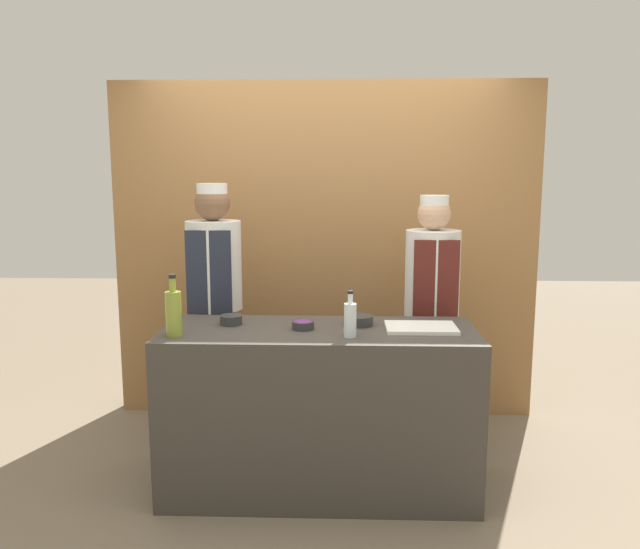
{
  "coord_description": "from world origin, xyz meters",
  "views": [
    {
      "loc": [
        0.11,
        -3.3,
        1.76
      ],
      "look_at": [
        0.0,
        0.13,
        1.21
      ],
      "focal_mm": 35.0,
      "sensor_mm": 36.0,
      "label": 1
    }
  ],
  "objects": [
    {
      "name": "bottle_oil",
      "position": [
        -0.75,
        -0.17,
        1.05
      ],
      "size": [
        0.08,
        0.08,
        0.32
      ],
      "color": "olive",
      "rests_on": "counter"
    },
    {
      "name": "counter",
      "position": [
        0.0,
        0.0,
        0.46
      ],
      "size": [
        1.71,
        0.65,
        0.93
      ],
      "color": "#3D3833",
      "rests_on": "ground_plane"
    },
    {
      "name": "sauce_bowl_green",
      "position": [
        0.22,
        0.1,
        0.96
      ],
      "size": [
        0.16,
        0.16,
        0.05
      ],
      "color": "#2D2D2D",
      "rests_on": "counter"
    },
    {
      "name": "chef_right",
      "position": [
        0.7,
        0.64,
        0.88
      ],
      "size": [
        0.35,
        0.35,
        1.63
      ],
      "color": "#28282D",
      "rests_on": "ground_plane"
    },
    {
      "name": "cutting_board",
      "position": [
        0.55,
        0.01,
        0.94
      ],
      "size": [
        0.38,
        0.26,
        0.02
      ],
      "color": "white",
      "rests_on": "counter"
    },
    {
      "name": "cabinet_wall",
      "position": [
        0.0,
        1.21,
        1.2
      ],
      "size": [
        3.02,
        0.18,
        2.4
      ],
      "color": "olive",
      "rests_on": "ground_plane"
    },
    {
      "name": "ground_plane",
      "position": [
        0.0,
        0.0,
        0.0
      ],
      "size": [
        14.0,
        14.0,
        0.0
      ],
      "primitive_type": "plane",
      "color": "#756651"
    },
    {
      "name": "chef_left",
      "position": [
        -0.7,
        0.64,
        0.93
      ],
      "size": [
        0.35,
        0.35,
        1.7
      ],
      "color": "#28282D",
      "rests_on": "ground_plane"
    },
    {
      "name": "bottle_clear",
      "position": [
        0.17,
        -0.16,
        1.02
      ],
      "size": [
        0.07,
        0.07,
        0.24
      ],
      "color": "silver",
      "rests_on": "counter"
    },
    {
      "name": "sauce_bowl_brown",
      "position": [
        -0.5,
        0.09,
        0.95
      ],
      "size": [
        0.12,
        0.12,
        0.05
      ],
      "color": "#2D2D2D",
      "rests_on": "counter"
    },
    {
      "name": "sauce_bowl_purple",
      "position": [
        -0.09,
        -0.0,
        0.95
      ],
      "size": [
        0.12,
        0.12,
        0.04
      ],
      "color": "#2D2D2D",
      "rests_on": "counter"
    }
  ]
}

